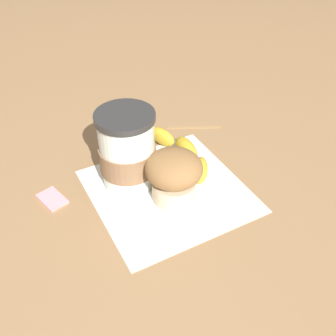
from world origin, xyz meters
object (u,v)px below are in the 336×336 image
muffin (174,174)px  banana (183,151)px  sugar_packet (52,198)px  coffee_cup (127,151)px

muffin → banana: (0.04, 0.09, -0.03)m
banana → sugar_packet: banana is taller
coffee_cup → banana: 0.12m
sugar_packet → banana: bearing=13.3°
muffin → sugar_packet: muffin is taller
coffee_cup → muffin: coffee_cup is taller
banana → muffin: bearing=-113.0°
muffin → coffee_cup: bearing=138.2°
muffin → sugar_packet: (-0.19, 0.04, -0.05)m
muffin → sugar_packet: size_ratio=1.78×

